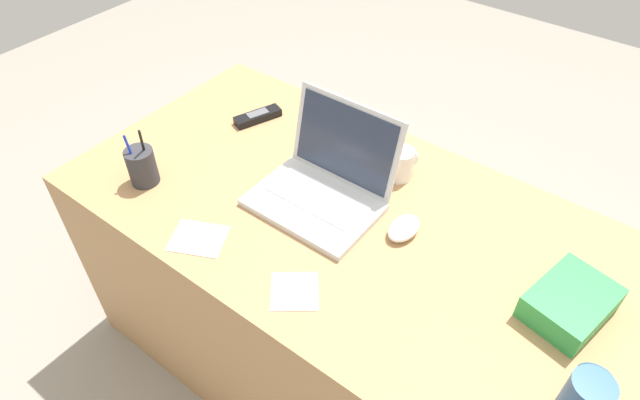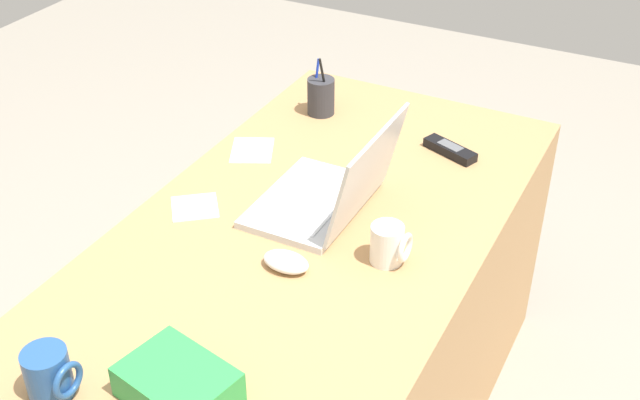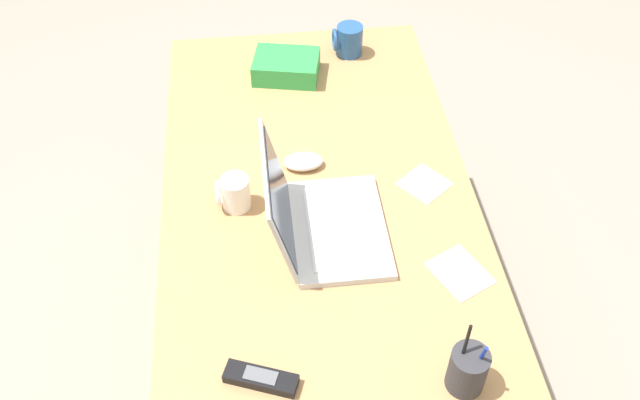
# 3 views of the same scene
# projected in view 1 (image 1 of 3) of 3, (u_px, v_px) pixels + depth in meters

# --- Properties ---
(ground_plane) EXTENTS (6.00, 6.00, 0.00)m
(ground_plane) POSITION_uv_depth(u_px,v_px,m) (343.00, 361.00, 1.89)
(ground_plane) COLOR gray
(desk) EXTENTS (1.54, 0.79, 0.72)m
(desk) POSITION_uv_depth(u_px,v_px,m) (347.00, 299.00, 1.65)
(desk) COLOR tan
(desk) RESTS_ON ground
(laptop) EXTENTS (0.33, 0.28, 0.24)m
(laptop) POSITION_uv_depth(u_px,v_px,m) (324.00, 184.00, 1.42)
(laptop) COLOR silver
(laptop) RESTS_ON desk
(computer_mouse) EXTENTS (0.07, 0.11, 0.03)m
(computer_mouse) POSITION_uv_depth(u_px,v_px,m) (404.00, 228.00, 1.35)
(computer_mouse) COLOR white
(computer_mouse) RESTS_ON desk
(coffee_mug_white) EXTENTS (0.08, 0.09, 0.10)m
(coffee_mug_white) POSITION_uv_depth(u_px,v_px,m) (587.00, 395.00, 1.00)
(coffee_mug_white) COLOR #26518C
(coffee_mug_white) RESTS_ON desk
(coffee_mug_tall) EXTENTS (0.07, 0.08, 0.09)m
(coffee_mug_tall) POSITION_uv_depth(u_px,v_px,m) (401.00, 163.00, 1.49)
(coffee_mug_tall) COLOR white
(coffee_mug_tall) RESTS_ON desk
(cordless_phone) EXTENTS (0.09, 0.16, 0.03)m
(cordless_phone) POSITION_uv_depth(u_px,v_px,m) (258.00, 116.00, 1.70)
(cordless_phone) COLOR black
(cordless_phone) RESTS_ON desk
(pen_holder) EXTENTS (0.08, 0.08, 0.18)m
(pen_holder) POSITION_uv_depth(u_px,v_px,m) (142.00, 166.00, 1.46)
(pen_holder) COLOR #333338
(pen_holder) RESTS_ON desk
(snack_bag) EXTENTS (0.18, 0.22, 0.06)m
(snack_bag) POSITION_uv_depth(u_px,v_px,m) (570.00, 303.00, 1.16)
(snack_bag) COLOR green
(snack_bag) RESTS_ON desk
(paper_note_near_laptop) EXTENTS (0.17, 0.15, 0.00)m
(paper_note_near_laptop) POSITION_uv_depth(u_px,v_px,m) (198.00, 238.00, 1.34)
(paper_note_near_laptop) COLOR white
(paper_note_near_laptop) RESTS_ON desk
(paper_note_left) EXTENTS (0.15, 0.15, 0.00)m
(paper_note_left) POSITION_uv_depth(u_px,v_px,m) (295.00, 291.00, 1.22)
(paper_note_left) COLOR white
(paper_note_left) RESTS_ON desk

